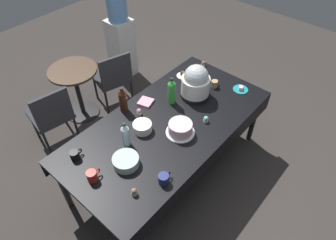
# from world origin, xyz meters

# --- Properties ---
(ground) EXTENTS (9.00, 9.00, 0.00)m
(ground) POSITION_xyz_m (0.00, 0.00, 0.00)
(ground) COLOR #383330
(potluck_table) EXTENTS (2.20, 1.10, 0.75)m
(potluck_table) POSITION_xyz_m (0.00, 0.00, 0.69)
(potluck_table) COLOR black
(potluck_table) RESTS_ON ground
(frosted_layer_cake) EXTENTS (0.28, 0.28, 0.12)m
(frosted_layer_cake) POSITION_xyz_m (-0.02, -0.17, 0.81)
(frosted_layer_cake) COLOR silver
(frosted_layer_cake) RESTS_ON potluck_table
(slow_cooker) EXTENTS (0.32, 0.32, 0.38)m
(slow_cooker) POSITION_xyz_m (0.51, 0.06, 0.92)
(slow_cooker) COLOR black
(slow_cooker) RESTS_ON potluck_table
(glass_salad_bowl) EXTENTS (0.23, 0.23, 0.08)m
(glass_salad_bowl) POSITION_xyz_m (-0.61, -0.05, 0.79)
(glass_salad_bowl) COLOR #B2C6BC
(glass_salad_bowl) RESTS_ON potluck_table
(ceramic_snack_bowl) EXTENTS (0.18, 0.18, 0.09)m
(ceramic_snack_bowl) POSITION_xyz_m (-0.23, 0.13, 0.79)
(ceramic_snack_bowl) COLOR silver
(ceramic_snack_bowl) RESTS_ON potluck_table
(dessert_plate_teal) EXTENTS (0.17, 0.17, 0.05)m
(dessert_plate_teal) POSITION_xyz_m (0.92, -0.26, 0.76)
(dessert_plate_teal) COLOR teal
(dessert_plate_teal) RESTS_ON potluck_table
(dessert_plate_white) EXTENTS (0.15, 0.15, 0.06)m
(dessert_plate_white) POSITION_xyz_m (0.70, 0.38, 0.76)
(dessert_plate_white) COLOR white
(dessert_plate_white) RESTS_ON potluck_table
(dessert_plate_coral) EXTENTS (0.15, 0.15, 0.05)m
(dessert_plate_coral) POSITION_xyz_m (0.81, 0.18, 0.76)
(dessert_plate_coral) COLOR #E07266
(dessert_plate_coral) RESTS_ON potluck_table
(cupcake_berry) EXTENTS (0.05, 0.05, 0.07)m
(cupcake_berry) POSITION_xyz_m (-0.77, -0.31, 0.78)
(cupcake_berry) COLOR beige
(cupcake_berry) RESTS_ON potluck_table
(cupcake_lemon) EXTENTS (0.05, 0.05, 0.07)m
(cupcake_lemon) POSITION_xyz_m (-0.09, 0.31, 0.78)
(cupcake_lemon) COLOR beige
(cupcake_lemon) RESTS_ON potluck_table
(cupcake_vanilla) EXTENTS (0.05, 0.05, 0.07)m
(cupcake_vanilla) POSITION_xyz_m (0.27, -0.26, 0.78)
(cupcake_vanilla) COLOR beige
(cupcake_vanilla) RESTS_ON potluck_table
(cupcake_cocoa) EXTENTS (0.05, 0.05, 0.07)m
(cupcake_cocoa) POSITION_xyz_m (1.02, 0.32, 0.78)
(cupcake_cocoa) COLOR beige
(cupcake_cocoa) RESTS_ON potluck_table
(soda_bottle_lime_soda) EXTENTS (0.08, 0.08, 0.31)m
(soda_bottle_lime_soda) POSITION_xyz_m (0.26, 0.18, 0.90)
(soda_bottle_lime_soda) COLOR green
(soda_bottle_lime_soda) RESTS_ON potluck_table
(soda_bottle_water) EXTENTS (0.07, 0.07, 0.27)m
(soda_bottle_water) POSITION_xyz_m (-0.45, 0.12, 0.87)
(soda_bottle_water) COLOR silver
(soda_bottle_water) RESTS_ON potluck_table
(soda_bottle_cola) EXTENTS (0.08, 0.08, 0.29)m
(soda_bottle_cola) POSITION_xyz_m (-0.15, 0.47, 0.89)
(soda_bottle_cola) COLOR #33190F
(soda_bottle_cola) RESTS_ON potluck_table
(coffee_mug_tan) EXTENTS (0.11, 0.07, 0.08)m
(coffee_mug_tan) POSITION_xyz_m (0.78, -0.01, 0.79)
(coffee_mug_tan) COLOR tan
(coffee_mug_tan) RESTS_ON potluck_table
(coffee_mug_black) EXTENTS (0.12, 0.08, 0.08)m
(coffee_mug_black) POSITION_xyz_m (-0.85, 0.34, 0.79)
(coffee_mug_black) COLOR black
(coffee_mug_black) RESTS_ON potluck_table
(coffee_mug_navy) EXTENTS (0.13, 0.09, 0.09)m
(coffee_mug_navy) POSITION_xyz_m (-0.53, -0.41, 0.79)
(coffee_mug_navy) COLOR navy
(coffee_mug_navy) RESTS_ON potluck_table
(coffee_mug_red) EXTENTS (0.13, 0.09, 0.10)m
(coffee_mug_red) POSITION_xyz_m (-0.90, 0.05, 0.80)
(coffee_mug_red) COLOR #B2231E
(coffee_mug_red) RESTS_ON potluck_table
(paper_napkin_stack) EXTENTS (0.17, 0.17, 0.02)m
(paper_napkin_stack) POSITION_xyz_m (0.08, 0.38, 0.76)
(paper_napkin_stack) COLOR pink
(paper_napkin_stack) RESTS_ON potluck_table
(maroon_chair_left) EXTENTS (0.51, 0.51, 0.85)m
(maroon_chair_left) POSITION_xyz_m (-0.56, 1.28, 0.49)
(maroon_chair_left) COLOR #333338
(maroon_chair_left) RESTS_ON ground
(maroon_chair_right) EXTENTS (0.55, 0.55, 0.85)m
(maroon_chair_right) POSITION_xyz_m (0.38, 1.28, 0.49)
(maroon_chair_right) COLOR #333338
(maroon_chair_right) RESTS_ON ground
(round_cafe_table) EXTENTS (0.60, 0.60, 0.72)m
(round_cafe_table) POSITION_xyz_m (-0.05, 1.51, 0.50)
(round_cafe_table) COLOR #473323
(round_cafe_table) RESTS_ON ground
(water_cooler) EXTENTS (0.32, 0.32, 1.24)m
(water_cooler) POSITION_xyz_m (0.96, 1.75, 0.59)
(water_cooler) COLOR silver
(water_cooler) RESTS_ON ground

